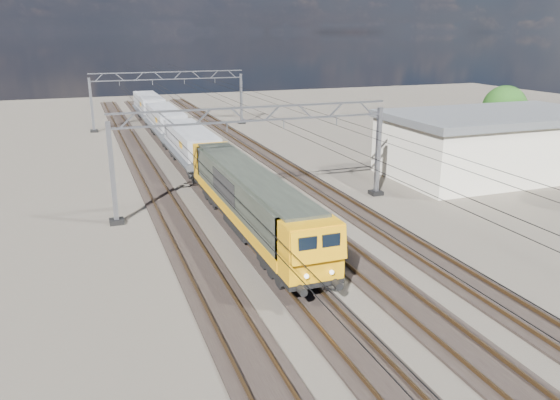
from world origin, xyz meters
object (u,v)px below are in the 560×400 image
object	(u,v)px
industrial_shed	(494,143)
tree_far	(508,109)
hopper_wagon_lead	(191,145)
hopper_wagon_third	(149,106)
hopper_wagon_mid	(166,121)
locomotive	(249,198)
catenary_gantry_far	(169,97)
catenary_gantry_mid	(256,153)

from	to	relation	value
industrial_shed	tree_far	distance (m)	11.49
hopper_wagon_lead	tree_far	distance (m)	32.53
hopper_wagon_third	hopper_wagon_mid	bearing A→B (deg)	-90.00
locomotive	tree_far	world-z (taller)	tree_far
catenary_gantry_far	hopper_wagon_mid	world-z (taller)	catenary_gantry_far
industrial_shed	tree_far	world-z (taller)	tree_far
locomotive	industrial_shed	xyz separation A→B (m)	(24.00, 6.81, 0.40)
catenary_gantry_far	hopper_wagon_third	bearing A→B (deg)	110.71
locomotive	catenary_gantry_mid	bearing A→B (deg)	67.40
catenary_gantry_mid	hopper_wagon_third	xyz separation A→B (m)	(-2.00, 41.29, -1.67)
catenary_gantry_far	hopper_wagon_lead	size ratio (longest dim) A/B	1.53
catenary_gantry_mid	hopper_wagon_lead	size ratio (longest dim) A/B	1.53
hopper_wagon_third	catenary_gantry_mid	bearing A→B (deg)	-87.23
hopper_wagon_lead	hopper_wagon_mid	distance (m)	14.20
catenary_gantry_mid	catenary_gantry_far	bearing A→B (deg)	90.00
hopper_wagon_mid	hopper_wagon_third	distance (m)	14.20
catenary_gantry_mid	locomotive	xyz separation A→B (m)	(-2.00, -4.81, -1.58)
locomotive	catenary_gantry_far	bearing A→B (deg)	87.19
catenary_gantry_mid	industrial_shed	xyz separation A→B (m)	(22.00, 2.00, -1.18)
hopper_wagon_mid	industrial_shed	distance (m)	34.72
tree_far	locomotive	bearing A→B (deg)	-155.70
hopper_wagon_mid	hopper_wagon_third	world-z (taller)	same
locomotive	tree_far	xyz separation A→B (m)	(32.32, 14.59, 1.91)
catenary_gantry_mid	locomotive	bearing A→B (deg)	-112.60
hopper_wagon_third	industrial_shed	world-z (taller)	industrial_shed
hopper_wagon_lead	industrial_shed	xyz separation A→B (m)	(24.00, -10.89, 0.49)
hopper_wagon_lead	tree_far	xyz separation A→B (m)	(32.32, -3.10, 2.01)
catenary_gantry_mid	hopper_wagon_third	distance (m)	41.37
tree_far	hopper_wagon_lead	bearing A→B (deg)	174.52
industrial_shed	hopper_wagon_lead	bearing A→B (deg)	155.59
hopper_wagon_mid	tree_far	bearing A→B (deg)	-28.16
locomotive	hopper_wagon_lead	distance (m)	17.70
hopper_wagon_lead	hopper_wagon_third	world-z (taller)	same
hopper_wagon_lead	industrial_shed	distance (m)	26.36
catenary_gantry_mid	industrial_shed	distance (m)	22.12
hopper_wagon_mid	locomotive	bearing A→B (deg)	-90.00
catenary_gantry_mid	industrial_shed	size ratio (longest dim) A/B	1.07
hopper_wagon_third	tree_far	xyz separation A→B (m)	(32.32, -31.50, 2.01)
hopper_wagon_third	tree_far	distance (m)	45.17
industrial_shed	hopper_wagon_third	bearing A→B (deg)	121.42
locomotive	hopper_wagon_mid	bearing A→B (deg)	90.00
hopper_wagon_third	industrial_shed	xyz separation A→B (m)	(24.00, -39.29, 0.49)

